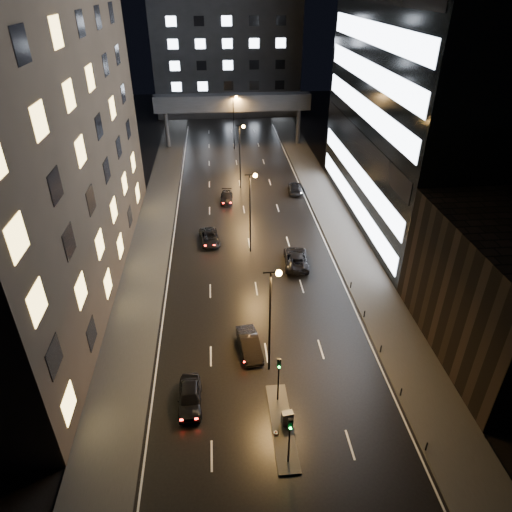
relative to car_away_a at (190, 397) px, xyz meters
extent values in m
plane|color=black|center=(6.64, 35.19, -0.77)|extent=(160.00, 160.00, 0.00)
cube|color=#383533|center=(-5.86, 30.19, -0.70)|extent=(5.00, 110.00, 0.15)
cube|color=#383533|center=(19.14, 30.19, -0.70)|extent=(5.00, 110.00, 0.15)
cube|color=#2D2319|center=(-15.86, 19.19, 19.23)|extent=(15.00, 48.00, 40.00)
cube|color=black|center=(26.64, 4.19, 5.23)|extent=(10.00, 18.00, 12.00)
cube|color=black|center=(31.64, 31.19, 21.73)|extent=(20.00, 36.00, 45.00)
cube|color=#333335|center=(6.64, 93.19, 11.73)|extent=(34.00, 14.00, 25.00)
cube|color=#333335|center=(6.64, 65.19, 7.73)|extent=(30.00, 3.00, 3.00)
cylinder|color=#333335|center=(-6.36, 65.19, 2.73)|extent=(0.80, 0.80, 7.00)
cylinder|color=#333335|center=(19.64, 65.19, 2.73)|extent=(0.80, 0.80, 7.00)
cube|color=#383533|center=(6.94, -2.81, -0.70)|extent=(1.60, 8.00, 0.15)
cylinder|color=black|center=(6.94, -0.31, 1.13)|extent=(0.12, 0.12, 3.50)
cube|color=black|center=(6.94, -0.31, 3.33)|extent=(0.28, 0.22, 0.90)
sphere|color=#0CFF33|center=(6.94, -0.45, 3.05)|extent=(0.18, 0.18, 0.18)
cylinder|color=black|center=(6.94, -5.81, 1.13)|extent=(0.12, 0.12, 3.50)
cube|color=black|center=(6.94, -5.81, 3.33)|extent=(0.28, 0.22, 0.90)
sphere|color=#0CFF33|center=(6.94, -5.95, 3.05)|extent=(0.18, 0.18, 0.18)
cylinder|color=black|center=(16.84, -5.81, -0.32)|extent=(0.12, 0.12, 0.90)
cylinder|color=black|center=(16.84, -0.81, -0.32)|extent=(0.12, 0.12, 0.90)
cylinder|color=black|center=(16.84, 4.19, -0.32)|extent=(0.12, 0.12, 0.90)
cylinder|color=black|center=(16.84, 9.19, -0.32)|extent=(0.12, 0.12, 0.90)
cylinder|color=black|center=(16.84, 14.19, -0.32)|extent=(0.12, 0.12, 0.90)
cylinder|color=black|center=(6.64, 3.19, 4.23)|extent=(0.18, 0.18, 10.00)
cylinder|color=black|center=(6.64, 3.19, 9.23)|extent=(1.20, 0.12, 0.12)
sphere|color=#FF9E38|center=(7.24, 3.19, 9.13)|extent=(0.50, 0.50, 0.50)
cylinder|color=black|center=(6.64, 23.19, 4.23)|extent=(0.18, 0.18, 10.00)
cylinder|color=black|center=(6.64, 23.19, 9.23)|extent=(1.20, 0.12, 0.12)
sphere|color=#FF9E38|center=(7.24, 23.19, 9.13)|extent=(0.50, 0.50, 0.50)
cylinder|color=black|center=(6.64, 43.19, 4.23)|extent=(0.18, 0.18, 10.00)
cylinder|color=black|center=(6.64, 43.19, 9.23)|extent=(1.20, 0.12, 0.12)
sphere|color=#FF9E38|center=(7.24, 43.19, 9.13)|extent=(0.50, 0.50, 0.50)
cylinder|color=black|center=(6.64, 63.19, 4.23)|extent=(0.18, 0.18, 10.00)
cylinder|color=black|center=(6.64, 63.19, 9.23)|extent=(1.20, 0.12, 0.12)
sphere|color=#FF9E38|center=(7.24, 63.19, 9.13)|extent=(0.50, 0.50, 0.50)
imported|color=black|center=(0.00, 0.00, 0.00)|extent=(1.92, 4.58, 1.55)
imported|color=black|center=(5.14, 5.58, 0.01)|extent=(2.28, 4.94, 1.57)
imported|color=black|center=(1.65, 25.93, -0.09)|extent=(2.90, 5.19, 1.37)
imported|color=black|center=(4.24, 38.24, -0.13)|extent=(2.06, 4.54, 1.29)
imported|color=black|center=(11.74, 19.69, 0.04)|extent=(3.21, 6.06, 1.62)
imported|color=black|center=(15.14, 40.81, -0.06)|extent=(2.66, 5.17, 1.43)
cube|color=#515153|center=(7.34, -2.66, -0.03)|extent=(0.91, 0.62, 1.20)
cone|color=#DD3E0B|center=(6.37, -3.55, -0.50)|extent=(0.49, 0.49, 0.55)
camera|label=1|loc=(2.94, -25.16, 28.09)|focal=32.00mm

